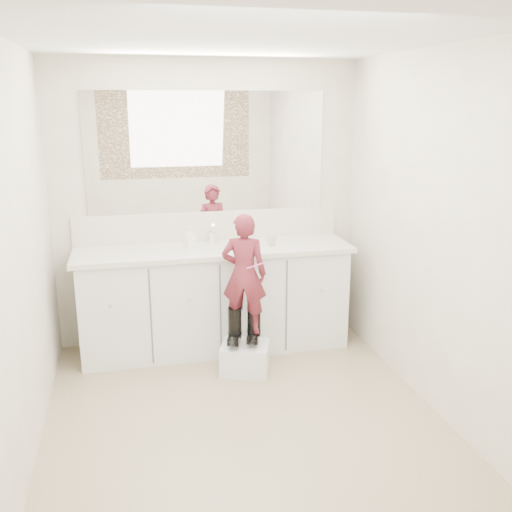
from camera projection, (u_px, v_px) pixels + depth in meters
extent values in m
plane|color=#816C54|center=(245.00, 421.00, 3.79)|extent=(3.00, 3.00, 0.00)
plane|color=white|center=(243.00, 37.00, 3.16)|extent=(3.00, 3.00, 0.00)
plane|color=beige|center=(208.00, 204.00, 4.88)|extent=(2.60, 0.00, 2.60)
plane|color=beige|center=(329.00, 346.00, 2.06)|extent=(2.60, 0.00, 2.60)
plane|color=beige|center=(17.00, 259.00, 3.19)|extent=(0.00, 3.00, 3.00)
plane|color=beige|center=(437.00, 236.00, 3.75)|extent=(0.00, 3.00, 3.00)
cube|color=silver|center=(215.00, 300.00, 4.83)|extent=(2.20, 0.55, 0.85)
cube|color=beige|center=(214.00, 250.00, 4.70)|extent=(2.28, 0.58, 0.04)
cube|color=beige|center=(209.00, 226.00, 4.92)|extent=(2.28, 0.03, 0.25)
cube|color=white|center=(207.00, 153.00, 4.76)|extent=(2.00, 0.02, 1.00)
cube|color=#472819|center=(332.00, 224.00, 1.95)|extent=(2.00, 0.01, 1.20)
cylinder|color=silver|center=(211.00, 237.00, 4.83)|extent=(0.08, 0.08, 0.10)
imported|color=beige|center=(271.00, 241.00, 4.74)|extent=(0.12, 0.12, 0.08)
imported|color=white|center=(190.00, 237.00, 4.70)|extent=(0.09, 0.09, 0.17)
cube|color=silver|center=(245.00, 358.00, 4.45)|extent=(0.44, 0.40, 0.23)
imported|color=#9C303E|center=(244.00, 274.00, 4.29)|extent=(0.39, 0.32, 0.93)
cylinder|color=#EA5BA7|center=(255.00, 266.00, 4.21)|extent=(0.13, 0.06, 0.06)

